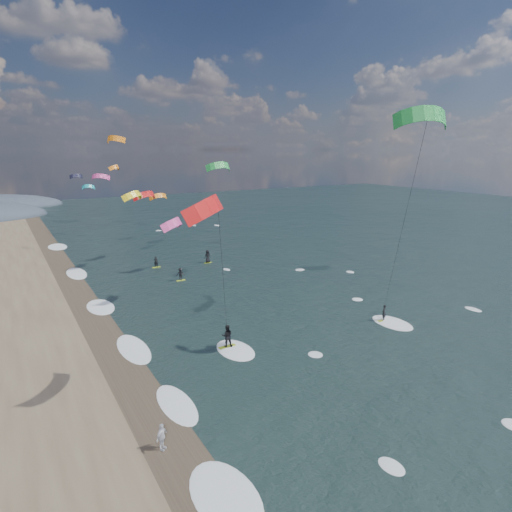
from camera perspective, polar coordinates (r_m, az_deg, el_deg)
ground at (r=29.10m, az=14.80°, el=-18.33°), size 260.00×260.00×0.00m
wet_sand_strip at (r=31.38m, az=-16.13°, el=-15.86°), size 3.00×240.00×0.00m
kitesurfer_near_a at (r=33.32m, az=20.79°, el=10.33°), size 7.61×8.84×18.52m
kitesurfer_near_b at (r=27.33m, az=-4.45°, el=0.17°), size 7.05×9.41×13.48m
far_kitesurfers at (r=56.36m, az=-8.88°, el=-1.08°), size 8.03×8.05×1.84m
bg_kite_field at (r=71.59m, az=-16.54°, el=9.68°), size 12.19×68.50×10.54m
shoreline_surf at (r=35.74m, az=-16.30°, el=-12.03°), size 2.40×79.40×0.11m
beach_walker at (r=24.75m, az=-12.46°, el=-22.48°), size 0.92×0.83×1.51m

